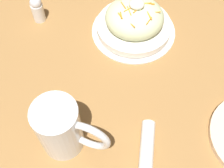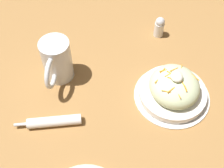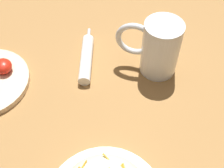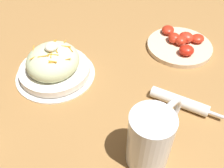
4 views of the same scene
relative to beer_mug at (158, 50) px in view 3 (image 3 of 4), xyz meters
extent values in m
plane|color=#9E703D|center=(0.15, 0.20, -0.06)|extent=(1.43, 1.43, 0.00)
cylinder|color=orange|center=(0.19, 0.27, 0.02)|extent=(0.02, 0.02, 0.01)
cylinder|color=orange|center=(0.15, 0.26, 0.02)|extent=(0.01, 0.02, 0.01)
cylinder|color=white|center=(0.00, 0.00, 0.01)|extent=(0.09, 0.09, 0.14)
cylinder|color=gold|center=(0.00, 0.00, -0.03)|extent=(0.08, 0.08, 0.07)
cylinder|color=white|center=(0.00, 0.00, 0.02)|extent=(0.08, 0.08, 0.01)
torus|color=white|center=(0.05, -0.02, 0.02)|extent=(0.09, 0.05, 0.09)
cylinder|color=white|center=(0.17, -0.04, -0.05)|extent=(0.05, 0.15, 0.03)
cylinder|color=silver|center=(0.16, -0.13, -0.05)|extent=(0.01, 0.04, 0.01)
ellipsoid|color=red|center=(0.37, -0.02, -0.03)|extent=(0.06, 0.06, 0.03)
camera|label=1|loc=(0.10, -0.23, 0.54)|focal=46.93mm
camera|label=2|loc=(0.60, 0.03, 0.67)|focal=47.13mm
camera|label=3|loc=(0.16, 0.48, 0.49)|focal=47.49mm
camera|label=4|loc=(-0.28, -0.03, 0.43)|focal=40.35mm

